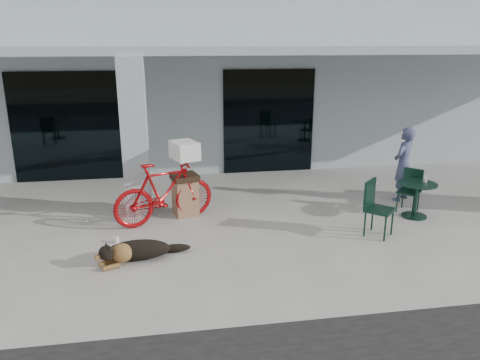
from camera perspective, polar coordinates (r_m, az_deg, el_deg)
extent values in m
plane|color=#B1AEA7|center=(7.78, -1.59, -9.25)|extent=(80.00, 80.00, 0.00)
cube|color=#A2B1B7|center=(15.51, -6.04, 12.33)|extent=(22.00, 7.00, 4.50)
cube|color=black|center=(12.31, -19.97, 6.08)|extent=(2.80, 0.06, 2.70)
cube|color=black|center=(12.40, 3.51, 7.12)|extent=(2.40, 0.06, 2.70)
cube|color=#A2B1B7|center=(9.44, -12.70, 5.01)|extent=(0.50, 0.50, 3.12)
cube|color=#A2B1B7|center=(10.58, -4.49, 15.58)|extent=(22.00, 2.80, 0.18)
imported|color=#AD0D11|center=(9.07, -9.22, -1.52)|extent=(2.08, 1.25, 1.21)
cube|color=white|center=(9.03, -6.78, 3.60)|extent=(0.60, 0.69, 0.34)
cylinder|color=white|center=(8.52, -14.80, -7.08)|extent=(0.10, 0.10, 0.10)
imported|color=#42496F|center=(10.79, 19.29, 1.83)|extent=(0.71, 0.66, 1.63)
cylinder|color=white|center=(9.95, 21.66, 0.03)|extent=(0.09, 0.09, 0.10)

